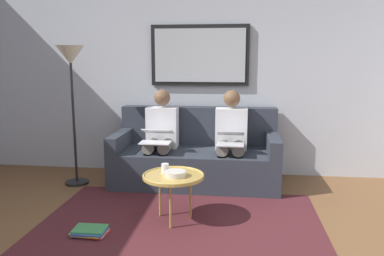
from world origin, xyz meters
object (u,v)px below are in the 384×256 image
coffee_table (173,177)px  cup (165,168)px  standing_lamp (71,71)px  framed_mirror (200,55)px  laptop_white (157,136)px  person_left (231,135)px  person_right (161,134)px  bowl (176,174)px  magazine_stack (90,231)px  laptop_silver (231,138)px  couch (196,157)px

coffee_table → cup: 0.12m
cup → standing_lamp: 1.79m
framed_mirror → laptop_white: bearing=58.6°
person_left → person_right: 0.85m
person_right → laptop_white: size_ratio=3.25×
person_left → standing_lamp: 2.03m
cup → bowl: 0.15m
person_left → person_right: same height
person_right → magazine_stack: person_right is taller
cup → person_right: bearing=-76.5°
coffee_table → person_right: bearing=-73.0°
cup → laptop_silver: (-0.59, -0.85, 0.13)m
couch → bowl: couch is taller
laptop_white → person_right: bearing=-90.0°
couch → person_right: size_ratio=1.74×
person_left → standing_lamp: bearing=6.1°
coffee_table → magazine_stack: bearing=29.8°
person_right → coffee_table: bearing=107.0°
person_left → standing_lamp: (1.87, 0.20, 0.76)m
bowl → person_right: (0.38, -1.19, 0.14)m
person_left → laptop_silver: person_left is taller
cup → magazine_stack: (0.58, 0.44, -0.46)m
cup → framed_mirror: bearing=-96.0°
magazine_stack → person_left: bearing=-127.4°
couch → magazine_stack: 1.79m
framed_mirror → laptop_white: size_ratio=3.58×
person_left → coffee_table: bearing=66.5°
framed_mirror → cup: framed_mirror is taller
standing_lamp → cup: bearing=145.0°
couch → bowl: bearing=87.9°
magazine_stack → laptop_white: bearing=-103.9°
bowl → magazine_stack: (0.70, 0.34, -0.44)m
cup → person_right: (0.26, -1.09, 0.12)m
cup → person_left: (-0.59, -1.09, 0.12)m
coffee_table → laptop_white: 0.99m
laptop_silver → magazine_stack: size_ratio=1.07×
person_left → magazine_stack: bearing=52.6°
laptop_white → bowl: bearing=111.7°
laptop_silver → magazine_stack: (1.17, 1.29, -0.59)m
laptop_white → couch: bearing=-144.1°
framed_mirror → coffee_table: (0.07, 1.61, -1.12)m
coffee_table → standing_lamp: 1.91m
person_right → standing_lamp: standing_lamp is taller
person_right → standing_lamp: (1.02, 0.20, 0.76)m
laptop_silver → person_right: 0.88m
couch → standing_lamp: 1.81m
laptop_white → standing_lamp: (1.02, -0.04, 0.75)m
person_left → person_right: size_ratio=1.00×
couch → person_left: bearing=170.9°
couch → laptop_silver: (-0.43, 0.31, 0.31)m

